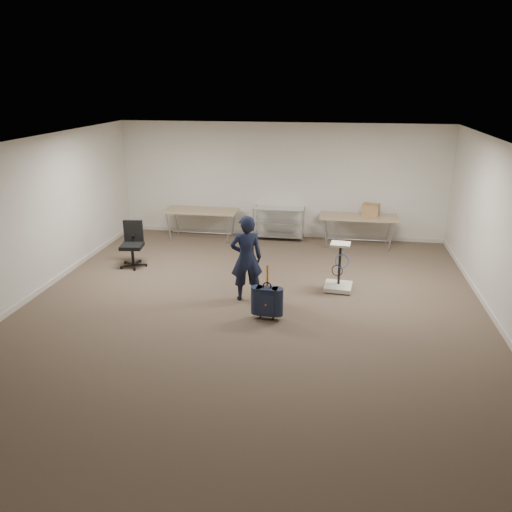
# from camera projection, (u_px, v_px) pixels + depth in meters

# --- Properties ---
(ground) EXTENTS (9.00, 9.00, 0.00)m
(ground) POSITION_uv_depth(u_px,v_px,m) (251.00, 312.00, 8.50)
(ground) COLOR #443629
(ground) RESTS_ON ground
(room_shell) EXTENTS (8.00, 9.00, 9.00)m
(room_shell) POSITION_uv_depth(u_px,v_px,m) (262.00, 279.00, 9.77)
(room_shell) COLOR beige
(room_shell) RESTS_ON ground
(folding_table_left) EXTENTS (1.80, 0.75, 0.73)m
(folding_table_left) POSITION_uv_depth(u_px,v_px,m) (201.00, 212.00, 12.23)
(folding_table_left) COLOR #957D5B
(folding_table_left) RESTS_ON ground
(folding_table_right) EXTENTS (1.80, 0.75, 0.73)m
(folding_table_right) POSITION_uv_depth(u_px,v_px,m) (359.00, 218.00, 11.67)
(folding_table_right) COLOR #957D5B
(folding_table_right) RESTS_ON ground
(wire_shelf) EXTENTS (1.22, 0.47, 0.80)m
(wire_shelf) POSITION_uv_depth(u_px,v_px,m) (279.00, 222.00, 12.27)
(wire_shelf) COLOR silver
(wire_shelf) RESTS_ON ground
(person) EXTENTS (0.65, 0.52, 1.55)m
(person) POSITION_uv_depth(u_px,v_px,m) (246.00, 258.00, 8.75)
(person) COLOR black
(person) RESTS_ON ground
(suitcase) EXTENTS (0.36, 0.22, 0.94)m
(suitcase) POSITION_uv_depth(u_px,v_px,m) (267.00, 301.00, 8.14)
(suitcase) COLOR black
(suitcase) RESTS_ON ground
(office_chair) EXTENTS (0.58, 0.58, 0.96)m
(office_chair) POSITION_uv_depth(u_px,v_px,m) (133.00, 253.00, 10.53)
(office_chair) COLOR black
(office_chair) RESTS_ON ground
(equipment_cart) EXTENTS (0.54, 0.54, 0.92)m
(equipment_cart) POSITION_uv_depth(u_px,v_px,m) (339.00, 278.00, 9.33)
(equipment_cart) COLOR beige
(equipment_cart) RESTS_ON ground
(cardboard_box) EXTENTS (0.44, 0.37, 0.28)m
(cardboard_box) POSITION_uv_depth(u_px,v_px,m) (371.00, 210.00, 11.65)
(cardboard_box) COLOR brown
(cardboard_box) RESTS_ON folding_table_right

